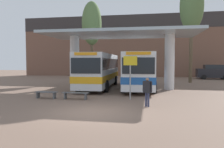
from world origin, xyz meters
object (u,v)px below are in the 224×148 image
object	(u,v)px
transit_bus_center_bay	(139,69)
poplar_tree_behind_right	(92,24)
transit_bus_left_bay	(99,69)
pedestrian_waiting	(147,89)
waiting_bench_near_pillar	(46,94)
waiting_bench_mid_platform	(76,94)
poplar_tree_behind_left	(192,7)
parked_car_street	(213,72)
info_sign_platform	(130,69)

from	to	relation	value
transit_bus_center_bay	poplar_tree_behind_right	xyz separation A→B (m)	(-6.32, 6.26, 5.45)
transit_bus_left_bay	transit_bus_center_bay	distance (m)	3.86
transit_bus_left_bay	poplar_tree_behind_right	bearing A→B (deg)	-70.47
transit_bus_center_bay	pedestrian_waiting	distance (m)	8.46
waiting_bench_near_pillar	waiting_bench_mid_platform	xyz separation A→B (m)	(2.09, -0.00, 0.01)
transit_bus_left_bay	waiting_bench_near_pillar	distance (m)	7.27
poplar_tree_behind_left	poplar_tree_behind_right	xyz separation A→B (m)	(-12.06, -0.51, -1.70)
pedestrian_waiting	poplar_tree_behind_right	bearing A→B (deg)	145.38
pedestrian_waiting	parked_car_street	size ratio (longest dim) A/B	0.35
transit_bus_center_bay	waiting_bench_near_pillar	distance (m)	9.17
transit_bus_center_bay	info_sign_platform	distance (m)	6.22
waiting_bench_mid_platform	poplar_tree_behind_right	size ratio (longest dim) A/B	0.18
waiting_bench_mid_platform	poplar_tree_behind_left	size ratio (longest dim) A/B	0.15
transit_bus_left_bay	poplar_tree_behind_left	distance (m)	13.77
poplar_tree_behind_left	parked_car_street	distance (m)	10.86
waiting_bench_near_pillar	info_sign_platform	distance (m)	5.97
transit_bus_left_bay	waiting_bench_mid_platform	distance (m)	6.95
transit_bus_left_bay	pedestrian_waiting	distance (m)	9.65
waiting_bench_near_pillar	parked_car_street	xyz separation A→B (m)	(15.89, 19.69, 0.69)
waiting_bench_near_pillar	pedestrian_waiting	size ratio (longest dim) A/B	0.94
poplar_tree_behind_right	pedestrian_waiting	bearing A→B (deg)	-63.84
poplar_tree_behind_right	info_sign_platform	bearing A→B (deg)	-64.18
transit_bus_center_bay	poplar_tree_behind_right	distance (m)	10.43
poplar_tree_behind_right	waiting_bench_mid_platform	bearing A→B (deg)	-79.41
poplar_tree_behind_left	waiting_bench_mid_platform	bearing A→B (deg)	-125.33
transit_bus_left_bay	poplar_tree_behind_left	xyz separation A→B (m)	(9.61, 6.78, 7.16)
pedestrian_waiting	info_sign_platform	bearing A→B (deg)	147.29
transit_bus_center_bay	poplar_tree_behind_left	xyz separation A→B (m)	(5.74, 6.77, 7.15)
waiting_bench_mid_platform	poplar_tree_behind_right	world-z (taller)	poplar_tree_behind_right
pedestrian_waiting	waiting_bench_near_pillar	bearing A→B (deg)	-163.72
waiting_bench_mid_platform	info_sign_platform	xyz separation A→B (m)	(3.59, 0.59, 1.71)
transit_bus_left_bay	waiting_bench_mid_platform	size ratio (longest dim) A/B	5.74
poplar_tree_behind_left	poplar_tree_behind_right	distance (m)	12.19
poplar_tree_behind_right	parked_car_street	xyz separation A→B (m)	(16.24, 6.63, -6.24)
pedestrian_waiting	poplar_tree_behind_right	world-z (taller)	poplar_tree_behind_right
info_sign_platform	poplar_tree_behind_right	xyz separation A→B (m)	(-6.04, 12.48, 5.21)
transit_bus_left_bay	info_sign_platform	bearing A→B (deg)	118.08
info_sign_platform	pedestrian_waiting	bearing A→B (deg)	-61.93
transit_bus_left_bay	pedestrian_waiting	size ratio (longest dim) A/B	6.35
transit_bus_center_bay	info_sign_platform	size ratio (longest dim) A/B	3.57
transit_bus_left_bay	poplar_tree_behind_right	distance (m)	8.67
pedestrian_waiting	poplar_tree_behind_right	xyz separation A→B (m)	(-7.19, 14.64, 6.27)
pedestrian_waiting	parked_car_street	xyz separation A→B (m)	(9.05, 21.27, 0.04)
poplar_tree_behind_left	parked_car_street	world-z (taller)	poplar_tree_behind_left
info_sign_platform	transit_bus_left_bay	bearing A→B (deg)	119.96
transit_bus_left_bay	waiting_bench_near_pillar	size ratio (longest dim) A/B	6.79
poplar_tree_behind_right	parked_car_street	distance (m)	18.62
transit_bus_center_bay	waiting_bench_near_pillar	bearing A→B (deg)	46.74
transit_bus_left_bay	poplar_tree_behind_right	xyz separation A→B (m)	(-2.46, 6.27, 5.46)
info_sign_platform	pedestrian_waiting	size ratio (longest dim) A/B	1.78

